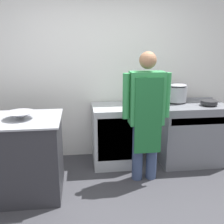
{
  "coord_description": "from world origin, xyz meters",
  "views": [
    {
      "loc": [
        -0.32,
        -2.2,
        1.79
      ],
      "look_at": [
        0.07,
        0.98,
        0.92
      ],
      "focal_mm": 42.0,
      "sensor_mm": 36.0,
      "label": 1
    }
  ],
  "objects_px": {
    "stove": "(190,132)",
    "fridge_unit": "(114,135)",
    "saute_pan": "(209,102)",
    "stock_pot": "(176,92)",
    "person_cook": "(146,111)",
    "mixing_bowl": "(20,115)"
  },
  "relations": [
    {
      "from": "stove",
      "to": "saute_pan",
      "type": "bearing_deg",
      "value": -32.36
    },
    {
      "from": "fridge_unit",
      "to": "stove",
      "type": "bearing_deg",
      "value": -2.82
    },
    {
      "from": "saute_pan",
      "to": "person_cook",
      "type": "bearing_deg",
      "value": -160.64
    },
    {
      "from": "stove",
      "to": "stock_pot",
      "type": "distance_m",
      "value": 0.65
    },
    {
      "from": "saute_pan",
      "to": "mixing_bowl",
      "type": "bearing_deg",
      "value": -168.7
    },
    {
      "from": "fridge_unit",
      "to": "person_cook",
      "type": "relative_size",
      "value": 0.52
    },
    {
      "from": "stove",
      "to": "person_cook",
      "type": "height_order",
      "value": "person_cook"
    },
    {
      "from": "saute_pan",
      "to": "stock_pot",
      "type": "bearing_deg",
      "value": 148.95
    },
    {
      "from": "person_cook",
      "to": "mixing_bowl",
      "type": "distance_m",
      "value": 1.51
    },
    {
      "from": "fridge_unit",
      "to": "person_cook",
      "type": "distance_m",
      "value": 0.81
    },
    {
      "from": "fridge_unit",
      "to": "mixing_bowl",
      "type": "xyz_separation_m",
      "value": [
        -1.17,
        -0.68,
        0.54
      ]
    },
    {
      "from": "stove",
      "to": "fridge_unit",
      "type": "height_order",
      "value": "stove"
    },
    {
      "from": "stove",
      "to": "mixing_bowl",
      "type": "relative_size",
      "value": 2.86
    },
    {
      "from": "fridge_unit",
      "to": "person_cook",
      "type": "height_order",
      "value": "person_cook"
    },
    {
      "from": "saute_pan",
      "to": "stove",
      "type": "bearing_deg",
      "value": 147.64
    },
    {
      "from": "mixing_bowl",
      "to": "stock_pot",
      "type": "distance_m",
      "value": 2.24
    },
    {
      "from": "stove",
      "to": "saute_pan",
      "type": "distance_m",
      "value": 0.54
    },
    {
      "from": "stock_pot",
      "to": "saute_pan",
      "type": "xyz_separation_m",
      "value": [
        0.4,
        -0.24,
        -0.11
      ]
    },
    {
      "from": "person_cook",
      "to": "stock_pot",
      "type": "height_order",
      "value": "person_cook"
    },
    {
      "from": "person_cook",
      "to": "saute_pan",
      "type": "bearing_deg",
      "value": 19.36
    },
    {
      "from": "mixing_bowl",
      "to": "saute_pan",
      "type": "bearing_deg",
      "value": 11.3
    },
    {
      "from": "stove",
      "to": "fridge_unit",
      "type": "xyz_separation_m",
      "value": [
        -1.16,
        0.06,
        -0.01
      ]
    }
  ]
}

